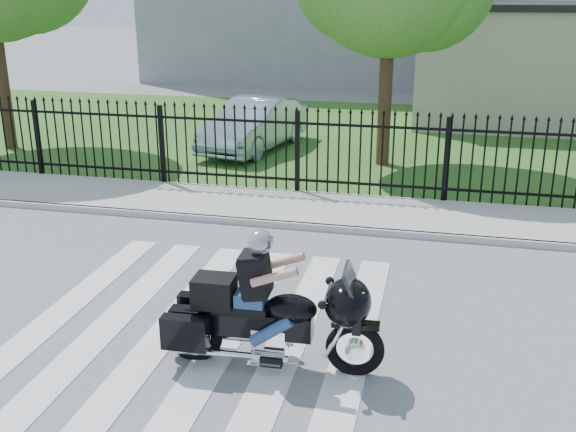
# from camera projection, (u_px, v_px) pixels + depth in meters

# --- Properties ---
(ground) EXTENTS (120.00, 120.00, 0.00)m
(ground) POSITION_uv_depth(u_px,v_px,m) (199.00, 330.00, 8.69)
(ground) COLOR slate
(ground) RESTS_ON ground
(crosswalk) EXTENTS (5.00, 5.50, 0.01)m
(crosswalk) POSITION_uv_depth(u_px,v_px,m) (199.00, 329.00, 8.69)
(crosswalk) COLOR silver
(crosswalk) RESTS_ON ground
(sidewalk) EXTENTS (40.00, 2.00, 0.12)m
(sidewalk) POSITION_uv_depth(u_px,v_px,m) (287.00, 207.00, 13.28)
(sidewalk) COLOR #ADAAA3
(sidewalk) RESTS_ON ground
(curb) EXTENTS (40.00, 0.12, 0.12)m
(curb) POSITION_uv_depth(u_px,v_px,m) (274.00, 224.00, 12.36)
(curb) COLOR #ADAAA3
(curb) RESTS_ON ground
(grass_strip) EXTENTS (40.00, 12.00, 0.02)m
(grass_strip) POSITION_uv_depth(u_px,v_px,m) (340.00, 136.00, 19.75)
(grass_strip) COLOR #326021
(grass_strip) RESTS_ON ground
(iron_fence) EXTENTS (26.00, 0.04, 1.80)m
(iron_fence) POSITION_uv_depth(u_px,v_px,m) (297.00, 154.00, 13.93)
(iron_fence) COLOR black
(iron_fence) RESTS_ON ground
(motorcycle_rider) EXTENTS (2.60, 0.82, 1.72)m
(motorcycle_rider) POSITION_uv_depth(u_px,v_px,m) (265.00, 311.00, 7.66)
(motorcycle_rider) COLOR black
(motorcycle_rider) RESTS_ON ground
(parked_car) EXTENTS (2.17, 4.26, 1.34)m
(parked_car) POSITION_uv_depth(u_px,v_px,m) (254.00, 125.00, 17.92)
(parked_car) COLOR #9CB2C5
(parked_car) RESTS_ON grass_strip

